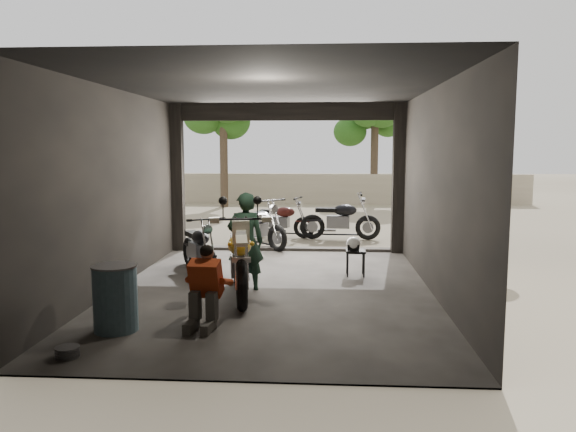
# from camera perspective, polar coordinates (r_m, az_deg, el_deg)

# --- Properties ---
(ground) EXTENTS (80.00, 80.00, 0.00)m
(ground) POSITION_cam_1_polar(r_m,az_deg,el_deg) (9.00, -1.59, -7.65)
(ground) COLOR #7A6D56
(ground) RESTS_ON ground
(garage) EXTENTS (7.00, 7.13, 3.20)m
(garage) POSITION_cam_1_polar(r_m,az_deg,el_deg) (9.31, -1.30, 0.84)
(garage) COLOR #2D2B28
(garage) RESTS_ON ground
(boundary_wall) EXTENTS (18.00, 0.30, 1.20)m
(boundary_wall) POSITION_cam_1_polar(r_m,az_deg,el_deg) (22.75, 1.65, 2.80)
(boundary_wall) COLOR gray
(boundary_wall) RESTS_ON ground
(tree_left) EXTENTS (2.20, 2.20, 5.60)m
(tree_left) POSITION_cam_1_polar(r_m,az_deg,el_deg) (21.58, -6.62, 11.53)
(tree_left) COLOR #382B1E
(tree_left) RESTS_ON ground
(tree_right) EXTENTS (2.20, 2.20, 5.00)m
(tree_right) POSITION_cam_1_polar(r_m,az_deg,el_deg) (22.79, 8.84, 10.17)
(tree_right) COLOR #382B1E
(tree_right) RESTS_ON ground
(main_bike) EXTENTS (1.17, 2.10, 1.32)m
(main_bike) POSITION_cam_1_polar(r_m,az_deg,el_deg) (8.55, -4.96, -3.92)
(main_bike) COLOR white
(main_bike) RESTS_ON ground
(left_bike) EXTENTS (1.34, 1.67, 1.06)m
(left_bike) POSITION_cam_1_polar(r_m,az_deg,el_deg) (10.32, -9.06, -2.84)
(left_bike) COLOR black
(left_bike) RESTS_ON ground
(outside_bike_a) EXTENTS (1.69, 1.68, 1.14)m
(outside_bike_a) POSITION_cam_1_polar(r_m,az_deg,el_deg) (12.72, -3.06, -0.70)
(outside_bike_a) COLOR black
(outside_bike_a) RESTS_ON ground
(outside_bike_b) EXTENTS (1.63, 0.97, 1.03)m
(outside_bike_b) POSITION_cam_1_polar(r_m,az_deg,el_deg) (14.17, -0.72, -0.12)
(outside_bike_b) COLOR #3F120F
(outside_bike_b) RESTS_ON ground
(outside_bike_c) EXTENTS (1.75, 0.77, 1.17)m
(outside_bike_c) POSITION_cam_1_polar(r_m,az_deg,el_deg) (13.87, 5.32, -0.03)
(outside_bike_c) COLOR black
(outside_bike_c) RESTS_ON ground
(rider) EXTENTS (0.64, 0.49, 1.58)m
(rider) POSITION_cam_1_polar(r_m,az_deg,el_deg) (8.89, -4.33, -2.65)
(rider) COLOR #172E22
(rider) RESTS_ON ground
(mechanic) EXTENTS (0.58, 0.75, 1.01)m
(mechanic) POSITION_cam_1_polar(r_m,az_deg,el_deg) (7.16, -8.60, -7.41)
(mechanic) COLOR #C8441A
(mechanic) RESTS_ON ground
(stool) EXTENTS (0.34, 0.34, 0.47)m
(stool) POSITION_cam_1_polar(r_m,az_deg,el_deg) (9.98, 6.88, -3.88)
(stool) COLOR black
(stool) RESTS_ON ground
(helmet) EXTENTS (0.32, 0.33, 0.24)m
(helmet) POSITION_cam_1_polar(r_m,az_deg,el_deg) (9.92, 6.64, -2.80)
(helmet) COLOR white
(helmet) RESTS_ON stool
(oil_drum) EXTENTS (0.57, 0.57, 0.83)m
(oil_drum) POSITION_cam_1_polar(r_m,az_deg,el_deg) (7.30, -17.13, -8.09)
(oil_drum) COLOR #3F5C69
(oil_drum) RESTS_ON ground
(sign_post) EXTENTS (0.84, 0.08, 2.52)m
(sign_post) POSITION_cam_1_polar(r_m,az_deg,el_deg) (11.67, 18.59, 3.87)
(sign_post) COLOR black
(sign_post) RESTS_ON ground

